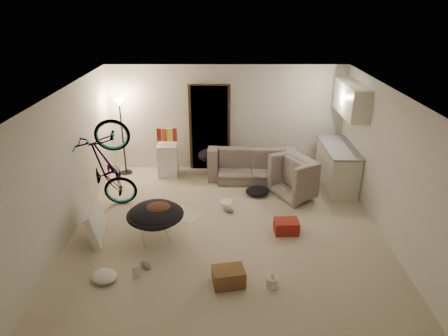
{
  "coord_description": "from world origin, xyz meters",
  "views": [
    {
      "loc": [
        -0.06,
        -6.06,
        3.93
      ],
      "look_at": [
        -0.06,
        0.6,
        1.03
      ],
      "focal_mm": 32.0,
      "sensor_mm": 36.0,
      "label": 1
    }
  ],
  "objects_px": {
    "drink_case_a": "(229,277)",
    "drink_case_b": "(286,227)",
    "floor_lamp": "(121,120)",
    "armchair": "(305,179)",
    "juicer": "(272,282)",
    "sofa": "(251,165)",
    "mini_fridge": "(168,160)",
    "kitchen_counter": "(337,167)",
    "saucer_chair": "(156,219)",
    "tv_box": "(95,221)",
    "bicycle": "(110,185)"
  },
  "relations": [
    {
      "from": "drink_case_a",
      "to": "drink_case_b",
      "type": "height_order",
      "value": "drink_case_a"
    },
    {
      "from": "floor_lamp",
      "to": "armchair",
      "type": "xyz_separation_m",
      "value": [
        4.06,
        -1.04,
        -0.99
      ]
    },
    {
      "from": "floor_lamp",
      "to": "juicer",
      "type": "relative_size",
      "value": 7.46
    },
    {
      "from": "sofa",
      "to": "mini_fridge",
      "type": "bearing_deg",
      "value": -0.7
    },
    {
      "from": "kitchen_counter",
      "to": "armchair",
      "type": "distance_m",
      "value": 0.87
    },
    {
      "from": "sofa",
      "to": "mini_fridge",
      "type": "relative_size",
      "value": 2.59
    },
    {
      "from": "armchair",
      "to": "mini_fridge",
      "type": "bearing_deg",
      "value": 44.61
    },
    {
      "from": "mini_fridge",
      "to": "saucer_chair",
      "type": "relative_size",
      "value": 0.79
    },
    {
      "from": "tv_box",
      "to": "sofa",
      "type": "bearing_deg",
      "value": 31.28
    },
    {
      "from": "armchair",
      "to": "juicer",
      "type": "height_order",
      "value": "armchair"
    },
    {
      "from": "drink_case_b",
      "to": "juicer",
      "type": "relative_size",
      "value": 1.75
    },
    {
      "from": "sofa",
      "to": "drink_case_b",
      "type": "distance_m",
      "value": 2.45
    },
    {
      "from": "sofa",
      "to": "drink_case_b",
      "type": "xyz_separation_m",
      "value": [
        0.48,
        -2.4,
        -0.17
      ]
    },
    {
      "from": "kitchen_counter",
      "to": "armchair",
      "type": "height_order",
      "value": "kitchen_counter"
    },
    {
      "from": "armchair",
      "to": "mini_fridge",
      "type": "distance_m",
      "value": 3.18
    },
    {
      "from": "drink_case_a",
      "to": "drink_case_b",
      "type": "xyz_separation_m",
      "value": [
        1.05,
        1.39,
        -0.01
      ]
    },
    {
      "from": "tv_box",
      "to": "juicer",
      "type": "distance_m",
      "value": 3.23
    },
    {
      "from": "floor_lamp",
      "to": "saucer_chair",
      "type": "height_order",
      "value": "floor_lamp"
    },
    {
      "from": "armchair",
      "to": "floor_lamp",
      "type": "bearing_deg",
      "value": 47.45
    },
    {
      "from": "floor_lamp",
      "to": "bicycle",
      "type": "height_order",
      "value": "floor_lamp"
    },
    {
      "from": "saucer_chair",
      "to": "juicer",
      "type": "relative_size",
      "value": 4.01
    },
    {
      "from": "armchair",
      "to": "drink_case_a",
      "type": "distance_m",
      "value": 3.39
    },
    {
      "from": "bicycle",
      "to": "drink_case_b",
      "type": "relative_size",
      "value": 4.51
    },
    {
      "from": "saucer_chair",
      "to": "drink_case_b",
      "type": "bearing_deg",
      "value": 5.56
    },
    {
      "from": "armchair",
      "to": "saucer_chair",
      "type": "xyz_separation_m",
      "value": [
        -2.89,
        -1.79,
        0.09
      ]
    },
    {
      "from": "bicycle",
      "to": "saucer_chair",
      "type": "relative_size",
      "value": 1.97
    },
    {
      "from": "armchair",
      "to": "tv_box",
      "type": "xyz_separation_m",
      "value": [
        -3.96,
        -1.7,
        -0.01
      ]
    },
    {
      "from": "juicer",
      "to": "drink_case_a",
      "type": "bearing_deg",
      "value": 173.8
    },
    {
      "from": "saucer_chair",
      "to": "tv_box",
      "type": "height_order",
      "value": "saucer_chair"
    },
    {
      "from": "floor_lamp",
      "to": "bicycle",
      "type": "distance_m",
      "value": 1.87
    },
    {
      "from": "kitchen_counter",
      "to": "saucer_chair",
      "type": "distance_m",
      "value": 4.25
    },
    {
      "from": "armchair",
      "to": "saucer_chair",
      "type": "height_order",
      "value": "saucer_chair"
    },
    {
      "from": "bicycle",
      "to": "saucer_chair",
      "type": "xyz_separation_m",
      "value": [
        1.07,
        -1.14,
        -0.09
      ]
    },
    {
      "from": "kitchen_counter",
      "to": "juicer",
      "type": "height_order",
      "value": "kitchen_counter"
    },
    {
      "from": "floor_lamp",
      "to": "mini_fridge",
      "type": "height_order",
      "value": "floor_lamp"
    },
    {
      "from": "sofa",
      "to": "bicycle",
      "type": "height_order",
      "value": "bicycle"
    },
    {
      "from": "floor_lamp",
      "to": "kitchen_counter",
      "type": "relative_size",
      "value": 1.21
    },
    {
      "from": "armchair",
      "to": "drink_case_a",
      "type": "bearing_deg",
      "value": 122.51
    },
    {
      "from": "saucer_chair",
      "to": "drink_case_b",
      "type": "xyz_separation_m",
      "value": [
        2.28,
        0.22,
        -0.29
      ]
    },
    {
      "from": "tv_box",
      "to": "drink_case_a",
      "type": "distance_m",
      "value": 2.63
    },
    {
      "from": "floor_lamp",
      "to": "drink_case_a",
      "type": "bearing_deg",
      "value": -58.9
    },
    {
      "from": "kitchen_counter",
      "to": "tv_box",
      "type": "bearing_deg",
      "value": -156.2
    },
    {
      "from": "sofa",
      "to": "drink_case_a",
      "type": "xyz_separation_m",
      "value": [
        -0.56,
        -3.79,
        -0.16
      ]
    },
    {
      "from": "mini_fridge",
      "to": "drink_case_b",
      "type": "height_order",
      "value": "mini_fridge"
    },
    {
      "from": "drink_case_a",
      "to": "juicer",
      "type": "height_order",
      "value": "drink_case_a"
    },
    {
      "from": "bicycle",
      "to": "tv_box",
      "type": "height_order",
      "value": "bicycle"
    },
    {
      "from": "drink_case_a",
      "to": "tv_box",
      "type": "bearing_deg",
      "value": 141.23
    },
    {
      "from": "floor_lamp",
      "to": "kitchen_counter",
      "type": "distance_m",
      "value": 4.95
    },
    {
      "from": "armchair",
      "to": "tv_box",
      "type": "height_order",
      "value": "armchair"
    },
    {
      "from": "armchair",
      "to": "juicer",
      "type": "xyz_separation_m",
      "value": [
        -1.03,
        -3.02,
        -0.22
      ]
    }
  ]
}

